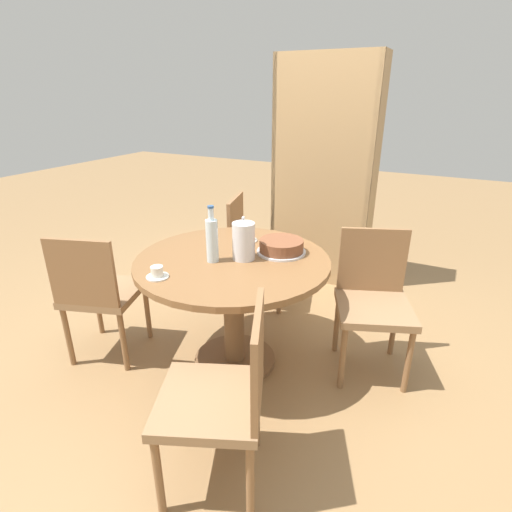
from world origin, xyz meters
TOP-DOWN VIEW (x-y plane):
  - ground_plane at (0.00, 0.00)m, footprint 14.00×14.00m
  - dining_table at (0.00, 0.00)m, footprint 1.11×1.11m
  - chair_a at (-0.27, 0.78)m, footprint 0.51×0.51m
  - chair_b at (-0.76, -0.32)m, footprint 0.53×0.53m
  - chair_c at (0.38, -0.73)m, footprint 0.55×0.55m
  - chair_d at (0.74, 0.36)m, footprint 0.54×0.54m
  - bookshelf at (0.04, 1.45)m, footprint 0.85×0.28m
  - coffee_pot at (0.06, 0.03)m, footprint 0.13×0.13m
  - water_bottle at (-0.08, -0.08)m, footprint 0.07×0.07m
  - cake_main at (0.21, 0.20)m, footprint 0.29×0.29m
  - cup_a at (-0.05, 0.29)m, footprint 0.12×0.12m
  - cup_b at (-0.22, -0.39)m, footprint 0.12×0.12m

SIDE VIEW (x-z plane):
  - ground_plane at x=0.00m, z-range 0.00..0.00m
  - chair_a at x=-0.27m, z-range 0.04..0.89m
  - chair_b at x=-0.76m, z-range 0.04..0.89m
  - chair_c at x=0.38m, z-range 0.04..0.89m
  - chair_d at x=0.74m, z-range 0.04..0.89m
  - dining_table at x=0.00m, z-range 0.20..0.91m
  - cup_a at x=-0.05m, z-range 0.71..0.77m
  - cup_b at x=-0.22m, z-range 0.71..0.77m
  - cake_main at x=0.21m, z-range 0.71..0.79m
  - coffee_pot at x=0.06m, z-range 0.70..0.95m
  - water_bottle at x=-0.08m, z-range 0.68..1.00m
  - bookshelf at x=0.04m, z-range -0.02..1.85m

